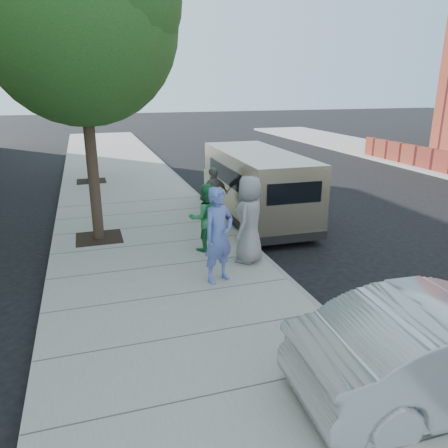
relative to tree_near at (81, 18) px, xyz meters
The scene contains 11 objects.
ground 6.45m from the tree_near, 46.82° to the right, with size 120.00×120.00×0.00m, color black.
sidewalk 6.11m from the tree_near, 62.43° to the right, with size 5.00×60.00×0.15m, color gray.
curb_face 7.02m from the tree_near, 33.03° to the right, with size 0.12×60.00×0.16m, color gray.
tree_near is the anchor object (origin of this frame).
tree_far 7.63m from the tree_near, 90.00° to the left, with size 3.92×3.80×6.49m.
parking_meter 5.39m from the tree_near, 25.62° to the right, with size 0.30×0.20×1.38m.
van 6.50m from the tree_near, ahead, with size 2.09×5.86×2.15m.
person_officer 6.06m from the tree_near, 57.43° to the right, with size 0.73×0.48×1.99m, color #5D73C6.
person_green_shirt 5.45m from the tree_near, 34.87° to the right, with size 0.81×0.63×1.66m, color #2B8648.
person_gray_shirt 6.08m from the tree_near, 39.99° to the right, with size 0.98×0.64×2.01m, color gray.
person_striped_polo 5.64m from the tree_near, ahead, with size 0.97×0.41×1.66m, color gray.
Camera 1 is at (-2.46, -9.15, 4.07)m, focal length 35.00 mm.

